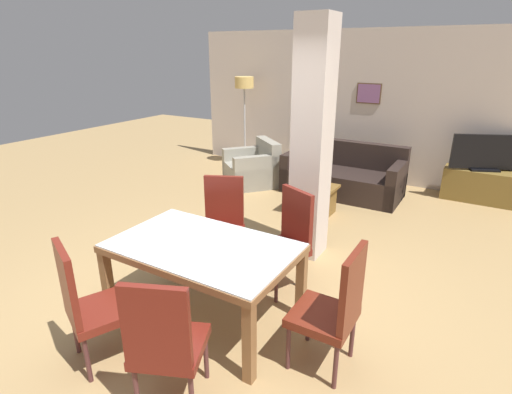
# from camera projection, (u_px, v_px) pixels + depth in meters

# --- Properties ---
(ground_plane) EXTENTS (18.00, 18.00, 0.00)m
(ground_plane) POSITION_uv_depth(u_px,v_px,m) (206.00, 316.00, 3.74)
(ground_plane) COLOR #A78655
(back_wall) EXTENTS (7.20, 0.09, 2.70)m
(back_wall) POSITION_uv_depth(u_px,v_px,m) (370.00, 107.00, 7.28)
(back_wall) COLOR beige
(back_wall) RESTS_ON ground_plane
(divider_pillar) EXTENTS (0.37, 0.38, 2.70)m
(divider_pillar) POSITION_uv_depth(u_px,v_px,m) (312.00, 144.00, 4.47)
(divider_pillar) COLOR beige
(divider_pillar) RESTS_ON ground_plane
(dining_table) EXTENTS (1.61, 1.00, 0.75)m
(dining_table) POSITION_uv_depth(u_px,v_px,m) (203.00, 259.00, 3.53)
(dining_table) COLOR brown
(dining_table) RESTS_ON ground_plane
(dining_chair_near_right) EXTENTS (0.60, 0.60, 1.04)m
(dining_chair_near_right) POSITION_uv_depth(u_px,v_px,m) (165.00, 340.00, 2.61)
(dining_chair_near_right) COLOR maroon
(dining_chair_near_right) RESTS_ON ground_plane
(dining_chair_far_left) EXTENTS (0.61, 0.61, 1.04)m
(dining_chair_far_left) POSITION_uv_depth(u_px,v_px,m) (223.00, 221.00, 4.43)
(dining_chair_far_left) COLOR maroon
(dining_chair_far_left) RESTS_ON ground_plane
(dining_chair_far_right) EXTENTS (0.61, 0.61, 1.04)m
(dining_chair_far_right) POSITION_uv_depth(u_px,v_px,m) (287.00, 237.00, 4.05)
(dining_chair_far_right) COLOR maroon
(dining_chair_far_right) RESTS_ON ground_plane
(dining_chair_near_left) EXTENTS (0.61, 0.61, 1.04)m
(dining_chair_near_left) POSITION_uv_depth(u_px,v_px,m) (88.00, 302.00, 3.01)
(dining_chair_near_left) COLOR maroon
(dining_chair_near_left) RESTS_ON ground_plane
(dining_chair_head_right) EXTENTS (0.46, 0.46, 1.04)m
(dining_chair_head_right) POSITION_uv_depth(u_px,v_px,m) (335.00, 307.00, 2.96)
(dining_chair_head_right) COLOR maroon
(dining_chair_head_right) RESTS_ON ground_plane
(sofa) EXTENTS (1.95, 0.91, 0.86)m
(sofa) POSITION_uv_depth(u_px,v_px,m) (343.00, 177.00, 6.83)
(sofa) COLOR #2B201D
(sofa) RESTS_ON ground_plane
(armchair) EXTENTS (1.19, 1.19, 0.81)m
(armchair) POSITION_uv_depth(u_px,v_px,m) (253.00, 169.00, 7.29)
(armchair) COLOR gray
(armchair) RESTS_ON ground_plane
(coffee_table) EXTENTS (0.68, 0.54, 0.43)m
(coffee_table) POSITION_uv_depth(u_px,v_px,m) (312.00, 199.00, 6.03)
(coffee_table) COLOR brown
(coffee_table) RESTS_ON ground_plane
(bottle) EXTENTS (0.07, 0.07, 0.28)m
(bottle) POSITION_uv_depth(u_px,v_px,m) (311.00, 181.00, 5.82)
(bottle) COLOR #B2B7BC
(bottle) RESTS_ON coffee_table
(tv_stand) EXTENTS (1.13, 0.40, 0.53)m
(tv_stand) POSITION_uv_depth(u_px,v_px,m) (480.00, 186.00, 6.48)
(tv_stand) COLOR brown
(tv_stand) RESTS_ON ground_plane
(tv_screen) EXTENTS (1.01, 0.48, 0.58)m
(tv_screen) POSITION_uv_depth(u_px,v_px,m) (487.00, 153.00, 6.29)
(tv_screen) COLOR black
(tv_screen) RESTS_ON tv_stand
(floor_lamp) EXTENTS (0.38, 0.38, 1.84)m
(floor_lamp) POSITION_uv_depth(u_px,v_px,m) (244.00, 91.00, 8.03)
(floor_lamp) COLOR #B7B7BC
(floor_lamp) RESTS_ON ground_plane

